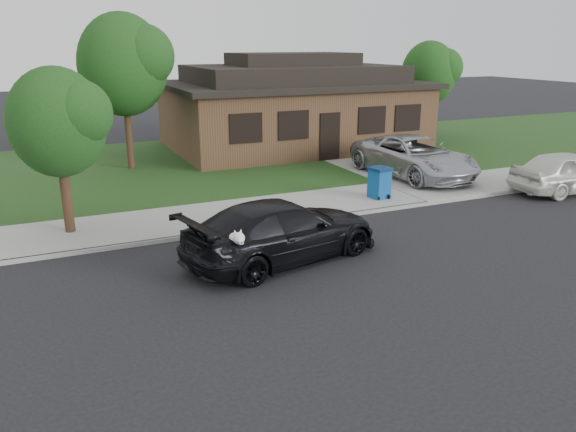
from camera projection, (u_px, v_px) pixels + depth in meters
name	position (u px, v px, depth m)	size (l,w,h in m)	color
ground	(394.00, 256.00, 14.50)	(120.00, 120.00, 0.00)	black
sidewalk	(309.00, 205.00, 18.83)	(60.00, 3.00, 0.12)	gray
curb	(330.00, 217.00, 17.53)	(60.00, 0.12, 0.12)	gray
lawn	(232.00, 161.00, 25.79)	(60.00, 13.00, 0.13)	#193814
driveway	(378.00, 162.00, 25.53)	(4.50, 13.00, 0.14)	gray
sedan	(282.00, 231.00, 14.06)	(5.64, 3.30, 1.53)	black
minivan	(414.00, 156.00, 22.30)	(2.65, 5.74, 1.59)	#AEB0B6
white_compact	(570.00, 172.00, 20.44)	(1.82, 4.53, 1.54)	silver
recycling_bin	(379.00, 182.00, 19.34)	(0.75, 0.75, 1.07)	navy
house	(293.00, 107.00, 28.48)	(12.60, 8.60, 4.65)	#422B1C
tree_0	(128.00, 63.00, 22.67)	(3.78, 3.60, 6.34)	#332114
tree_1	(432.00, 72.00, 30.69)	(3.15, 3.00, 5.25)	#332114
tree_2	(62.00, 121.00, 15.08)	(2.73, 2.60, 4.59)	#332114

